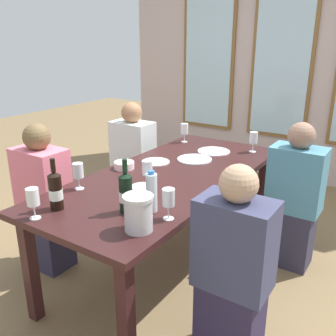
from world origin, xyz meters
TOP-DOWN VIEW (x-y plane):
  - ground_plane at (0.00, 0.00)m, footprint 12.00×12.00m
  - back_wall_with_windows at (0.00, 2.40)m, footprint 4.13×0.10m
  - dining_table at (0.00, 0.00)m, footprint 0.93×2.10m
  - white_plate_0 at (-0.23, 0.16)m, footprint 0.22×0.22m
  - white_plate_1 at (0.02, 0.66)m, footprint 0.27×0.27m
  - white_plate_2 at (-0.01, 0.38)m, footprint 0.27×0.27m
  - metal_pitcher at (0.32, -0.78)m, footprint 0.16×0.16m
  - wine_bottle_0 at (0.14, -0.65)m, footprint 0.08×0.08m
  - wine_bottle_1 at (-0.22, -0.83)m, footprint 0.08×0.08m
  - tasting_bowl_0 at (0.06, -0.39)m, footprint 0.15×0.15m
  - tasting_bowl_1 at (-0.34, -0.09)m, footprint 0.15×0.15m
  - water_bottle at (0.25, -0.56)m, footprint 0.06×0.06m
  - wine_glass_0 at (-0.36, 0.79)m, footprint 0.07×0.07m
  - wine_glass_1 at (0.29, 0.84)m, footprint 0.07×0.07m
  - wine_glass_2 at (0.38, -0.59)m, footprint 0.07×0.07m
  - wine_glass_3 at (-0.22, -0.98)m, footprint 0.07×0.07m
  - wine_glass_4 at (0.01, -0.27)m, footprint 0.07×0.07m
  - wine_glass_5 at (-0.33, -0.55)m, footprint 0.07×0.07m
  - seated_person_0 at (-0.76, -0.51)m, footprint 0.38×0.24m
  - seated_person_1 at (0.76, -0.56)m, footprint 0.38×0.24m
  - seated_person_2 at (-0.76, 0.53)m, footprint 0.38×0.24m
  - seated_person_3 at (0.76, 0.53)m, footprint 0.38×0.24m

SIDE VIEW (x-z plane):
  - ground_plane at x=0.00m, z-range 0.00..0.00m
  - seated_person_0 at x=-0.76m, z-range -0.03..1.08m
  - seated_person_1 at x=0.76m, z-range -0.03..1.08m
  - seated_person_2 at x=-0.76m, z-range -0.03..1.08m
  - seated_person_3 at x=0.76m, z-range -0.03..1.08m
  - dining_table at x=0.00m, z-range 0.29..1.03m
  - white_plate_0 at x=-0.23m, z-range 0.74..0.75m
  - white_plate_1 at x=0.02m, z-range 0.74..0.75m
  - white_plate_2 at x=-0.01m, z-range 0.74..0.75m
  - tasting_bowl_0 at x=0.06m, z-range 0.74..0.79m
  - tasting_bowl_1 at x=-0.34m, z-range 0.74..0.79m
  - metal_pitcher at x=0.32m, z-range 0.74..0.93m
  - water_bottle at x=0.25m, z-range 0.73..0.97m
  - wine_bottle_1 at x=-0.22m, z-range 0.70..1.00m
  - wine_glass_5 at x=-0.33m, z-range 0.77..0.94m
  - wine_bottle_0 at x=0.14m, z-range 0.70..1.01m
  - wine_glass_2 at x=0.38m, z-range 0.77..0.94m
  - wine_glass_0 at x=-0.36m, z-range 0.77..0.95m
  - wine_glass_1 at x=0.29m, z-range 0.77..0.95m
  - wine_glass_3 at x=-0.22m, z-range 0.77..0.95m
  - wine_glass_4 at x=0.01m, z-range 0.77..0.95m
  - back_wall_with_windows at x=0.00m, z-range 0.00..2.90m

